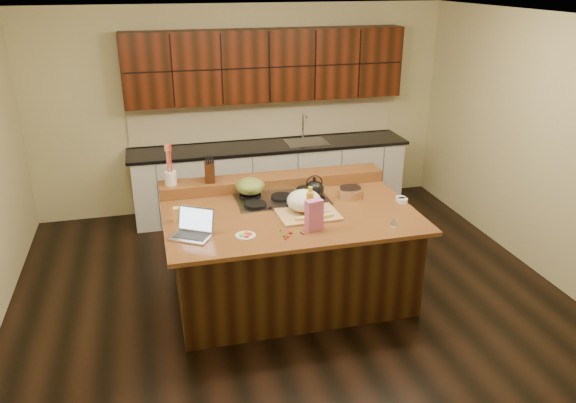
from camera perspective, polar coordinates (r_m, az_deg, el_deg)
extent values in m
cube|color=black|center=(5.84, 0.12, -9.35)|extent=(5.50, 5.00, 0.01)
cube|color=silver|center=(4.98, 0.15, 18.24)|extent=(5.50, 5.00, 0.01)
cube|color=#C5BC8A|center=(7.61, -4.66, 9.27)|extent=(5.50, 0.01, 2.70)
cube|color=#C5BC8A|center=(3.13, 11.97, -11.34)|extent=(5.50, 0.01, 2.70)
cube|color=#C5BC8A|center=(6.49, 24.51, 5.00)|extent=(0.01, 5.00, 2.70)
cube|color=black|center=(5.62, 0.13, -5.48)|extent=(2.22, 1.42, 0.88)
cube|color=black|center=(5.42, 0.13, -1.17)|extent=(2.40, 1.60, 0.04)
cube|color=black|center=(6.02, -1.54, 2.10)|extent=(2.40, 0.30, 0.12)
cube|color=gray|center=(5.67, -0.63, 0.23)|extent=(0.92, 0.52, 0.02)
cylinder|color=black|center=(5.73, -3.86, 0.63)|extent=(0.22, 0.22, 0.03)
cylinder|color=black|center=(5.86, 1.92, 1.17)|extent=(0.22, 0.22, 0.03)
cylinder|color=black|center=(5.49, -3.35, -0.34)|extent=(0.22, 0.22, 0.03)
cylinder|color=black|center=(5.62, 2.66, 0.24)|extent=(0.22, 0.22, 0.03)
cylinder|color=black|center=(5.67, -0.63, 0.44)|extent=(0.22, 0.22, 0.03)
cube|color=silver|center=(7.61, -1.79, 2.25)|extent=(3.60, 0.62, 0.90)
cube|color=black|center=(7.46, -1.83, 5.64)|extent=(3.70, 0.66, 0.04)
cube|color=gray|center=(7.58, 1.88, 6.02)|extent=(0.55, 0.42, 0.01)
cylinder|color=gray|center=(7.69, 1.52, 7.71)|extent=(0.02, 0.02, 0.36)
cube|color=black|center=(7.38, -2.19, 13.65)|extent=(3.60, 0.34, 0.90)
cube|color=#C5BC8A|center=(7.68, -2.37, 8.28)|extent=(3.60, 0.03, 0.50)
ellipsoid|color=black|center=(5.59, 2.68, 1.25)|extent=(0.23, 0.23, 0.18)
ellipsoid|color=#5E6F2C|center=(5.69, -3.88, 1.56)|extent=(0.39, 0.39, 0.16)
cube|color=#B7B7BC|center=(4.94, -9.83, -3.56)|extent=(0.41, 0.38, 0.02)
cube|color=black|center=(4.94, -9.83, -3.46)|extent=(0.32, 0.27, 0.00)
cube|color=#B7B7BC|center=(4.99, -9.32, -1.77)|extent=(0.33, 0.24, 0.22)
cube|color=silver|center=(4.98, -9.35, -1.80)|extent=(0.29, 0.21, 0.19)
cylinder|color=gold|center=(5.19, 2.23, -0.43)|extent=(0.09, 0.09, 0.27)
cylinder|color=silver|center=(5.24, 2.28, -0.32)|extent=(0.08, 0.08, 0.25)
cube|color=tan|center=(5.30, 2.07, -1.36)|extent=(0.58, 0.43, 0.03)
ellipsoid|color=white|center=(5.32, 1.63, 0.09)|extent=(0.33, 0.33, 0.20)
cube|color=#EDD872|center=(5.14, 1.40, -1.75)|extent=(0.12, 0.03, 0.03)
cube|color=#EDD872|center=(5.17, 2.71, -1.61)|extent=(0.12, 0.03, 0.03)
cube|color=#EDD872|center=(5.21, 4.01, -1.47)|extent=(0.12, 0.03, 0.03)
cylinder|color=gray|center=(5.31, 3.41, -1.12)|extent=(0.22, 0.09, 0.01)
cylinder|color=white|center=(5.75, 11.39, 0.25)|extent=(0.10, 0.10, 0.04)
cylinder|color=white|center=(5.71, 11.57, 0.08)|extent=(0.11, 0.11, 0.04)
cylinder|color=white|center=(5.83, 5.67, 0.92)|extent=(0.11, 0.11, 0.04)
cylinder|color=#996B3F|center=(5.75, 6.36, 0.84)|extent=(0.30, 0.30, 0.09)
cone|color=silver|center=(5.20, 10.76, -1.95)|extent=(0.10, 0.10, 0.07)
cube|color=#C75D91|center=(4.97, 2.66, -1.40)|extent=(0.17, 0.12, 0.28)
cylinder|color=white|center=(4.91, -4.34, -3.47)|extent=(0.23, 0.23, 0.01)
cube|color=#EDBE53|center=(5.27, -11.07, -1.28)|extent=(0.10, 0.07, 0.13)
cylinder|color=white|center=(5.85, -11.84, 2.35)|extent=(0.15, 0.15, 0.14)
cube|color=black|center=(5.86, -7.95, 3.01)|extent=(0.12, 0.18, 0.20)
ellipsoid|color=red|center=(4.95, 0.19, -3.16)|extent=(0.02, 0.02, 0.02)
ellipsoid|color=#198C26|center=(4.89, -0.42, -3.50)|extent=(0.02, 0.02, 0.02)
ellipsoid|color=red|center=(4.88, -0.01, -3.57)|extent=(0.02, 0.02, 0.02)
ellipsoid|color=#198C26|center=(5.02, 1.92, -2.82)|extent=(0.02, 0.02, 0.02)
ellipsoid|color=red|center=(5.08, 2.35, -2.50)|extent=(0.02, 0.02, 0.02)
ellipsoid|color=#198C26|center=(5.07, 2.09, -2.51)|extent=(0.02, 0.02, 0.02)
ellipsoid|color=red|center=(4.84, -0.24, -3.75)|extent=(0.02, 0.02, 0.02)
ellipsoid|color=#198C26|center=(4.95, 1.35, -3.15)|extent=(0.02, 0.02, 0.02)
ellipsoid|color=red|center=(5.00, 2.86, -2.90)|extent=(0.02, 0.02, 0.02)
ellipsoid|color=#198C26|center=(5.07, 2.62, -2.56)|extent=(0.02, 0.02, 0.02)
ellipsoid|color=red|center=(4.93, 1.59, -3.26)|extent=(0.02, 0.02, 0.02)
ellipsoid|color=#198C26|center=(5.02, 2.30, -2.80)|extent=(0.02, 0.02, 0.02)
ellipsoid|color=red|center=(4.94, 0.35, -3.20)|extent=(0.02, 0.02, 0.02)
ellipsoid|color=#198C26|center=(5.00, -0.79, -2.92)|extent=(0.02, 0.02, 0.02)
ellipsoid|color=red|center=(5.03, 2.85, -2.75)|extent=(0.02, 0.02, 0.02)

